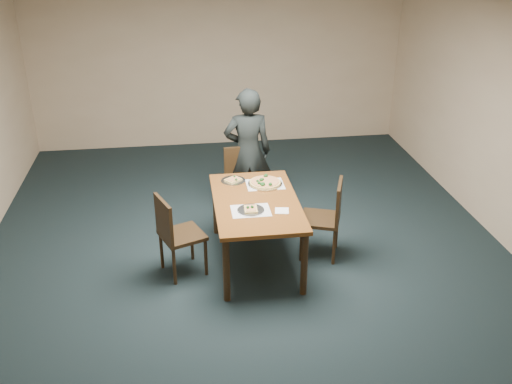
{
  "coord_description": "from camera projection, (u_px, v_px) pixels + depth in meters",
  "views": [
    {
      "loc": [
        -0.68,
        -5.18,
        3.46
      ],
      "look_at": [
        0.08,
        0.21,
        0.85
      ],
      "focal_mm": 40.0,
      "sensor_mm": 36.0,
      "label": 1
    }
  ],
  "objects": [
    {
      "name": "ground",
      "position": [
        251.0,
        271.0,
        6.21
      ],
      "size": [
        8.0,
        8.0,
        0.0
      ],
      "primitive_type": "plane",
      "color": "black",
      "rests_on": "ground"
    },
    {
      "name": "slice_plate_far",
      "position": [
        233.0,
        180.0,
        6.53
      ],
      "size": [
        0.28,
        0.28,
        0.05
      ],
      "color": "silver",
      "rests_on": "dining_table"
    },
    {
      "name": "slice_plate_near",
      "position": [
        251.0,
        210.0,
        5.86
      ],
      "size": [
        0.28,
        0.28,
        0.06
      ],
      "color": "silver",
      "rests_on": "dining_table"
    },
    {
      "name": "placemat_near",
      "position": [
        251.0,
        211.0,
        5.87
      ],
      "size": [
        0.4,
        0.3,
        0.0
      ],
      "primitive_type": "cube",
      "color": "white",
      "rests_on": "dining_table"
    },
    {
      "name": "chair_right",
      "position": [
        328.0,
        215.0,
        6.29
      ],
      "size": [
        0.54,
        0.54,
        0.91
      ],
      "rotation": [
        0.0,
        0.0,
        -1.92
      ],
      "color": "black",
      "rests_on": "ground"
    },
    {
      "name": "room_shell",
      "position": [
        251.0,
        118.0,
        5.45
      ],
      "size": [
        8.0,
        8.0,
        8.0
      ],
      "color": "#CDB08E",
      "rests_on": "ground"
    },
    {
      "name": "chair_left",
      "position": [
        175.0,
        232.0,
        5.95
      ],
      "size": [
        0.55,
        0.55,
        0.91
      ],
      "rotation": [
        0.0,
        0.0,
        1.95
      ],
      "color": "black",
      "rests_on": "ground"
    },
    {
      "name": "placemat_main",
      "position": [
        265.0,
        184.0,
        6.45
      ],
      "size": [
        0.42,
        0.32,
        0.0
      ],
      "primitive_type": "cube",
      "color": "white",
      "rests_on": "dining_table"
    },
    {
      "name": "dining_table",
      "position": [
        256.0,
        208.0,
        6.12
      ],
      "size": [
        0.9,
        1.5,
        0.75
      ],
      "color": "#5E3212",
      "rests_on": "ground"
    },
    {
      "name": "diner",
      "position": [
        248.0,
        152.0,
        7.15
      ],
      "size": [
        0.6,
        0.4,
        1.64
      ],
      "primitive_type": "imported",
      "rotation": [
        0.0,
        0.0,
        3.13
      ],
      "color": "black",
      "rests_on": "ground"
    },
    {
      "name": "napkin",
      "position": [
        282.0,
        211.0,
        5.86
      ],
      "size": [
        0.16,
        0.16,
        0.01
      ],
      "primitive_type": "cube",
      "rotation": [
        0.0,
        0.0,
        -0.17
      ],
      "color": "white",
      "rests_on": "dining_table"
    },
    {
      "name": "pizza_pan",
      "position": [
        265.0,
        183.0,
        6.44
      ],
      "size": [
        0.39,
        0.39,
        0.08
      ],
      "color": "silver",
      "rests_on": "dining_table"
    },
    {
      "name": "chair_far",
      "position": [
        242.0,
        179.0,
        7.14
      ],
      "size": [
        0.44,
        0.44,
        0.91
      ],
      "rotation": [
        0.0,
        0.0,
        0.06
      ],
      "color": "black",
      "rests_on": "ground"
    }
  ]
}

